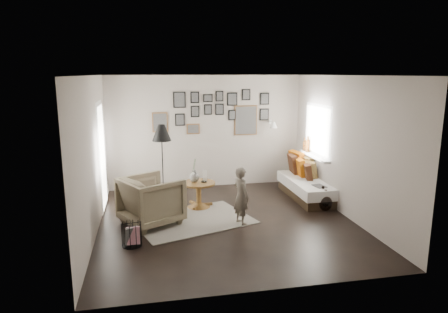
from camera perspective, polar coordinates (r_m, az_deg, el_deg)
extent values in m
plane|color=black|center=(7.34, 0.39, -9.25)|extent=(4.80, 4.80, 0.00)
plane|color=#ADA298|center=(9.31, -2.60, 3.54)|extent=(4.50, 0.00, 4.50)
plane|color=#ADA298|center=(4.71, 6.34, -4.70)|extent=(4.50, 0.00, 4.50)
plane|color=#ADA298|center=(6.89, -18.25, 0.03)|extent=(0.00, 4.80, 4.80)
plane|color=#ADA298|center=(7.74, 16.94, 1.36)|extent=(0.00, 4.80, 4.80)
plane|color=white|center=(6.85, 0.42, 11.51)|extent=(4.80, 4.80, 0.00)
plane|color=white|center=(8.11, -17.06, 0.00)|extent=(0.00, 2.14, 2.14)
plane|color=white|center=(8.11, -17.06, 0.00)|extent=(0.00, 1.88, 1.88)
plane|color=white|center=(8.11, -17.06, 0.00)|extent=(0.00, 1.93, 1.93)
plane|color=white|center=(8.78, 13.24, 3.72)|extent=(0.00, 1.30, 1.30)
plane|color=white|center=(8.78, 13.24, 3.72)|extent=(0.00, 1.14, 1.14)
cube|color=white|center=(8.85, 12.71, 0.06)|extent=(0.15, 1.32, 0.04)
cylinder|color=#8C4C14|center=(9.13, 11.87, 1.48)|extent=(0.10, 0.10, 0.28)
cylinder|color=#8C4C14|center=(9.29, 11.46, 1.49)|extent=(0.08, 0.08, 0.22)
cube|color=brown|center=(9.16, -9.13, 4.85)|extent=(0.35, 0.03, 0.45)
cube|color=black|center=(9.14, -9.12, 4.83)|extent=(0.30, 0.01, 0.40)
cube|color=black|center=(9.14, -6.39, 8.06)|extent=(0.28, 0.03, 0.36)
cube|color=black|center=(9.12, -6.38, 8.05)|extent=(0.23, 0.01, 0.31)
cube|color=black|center=(9.18, -6.32, 5.25)|extent=(0.22, 0.03, 0.28)
cube|color=black|center=(9.16, -6.31, 5.24)|extent=(0.17, 0.01, 0.23)
cube|color=black|center=(9.18, -4.19, 8.42)|extent=(0.20, 0.03, 0.26)
cube|color=black|center=(9.16, -4.18, 8.42)|extent=(0.15, 0.01, 0.21)
cube|color=black|center=(9.20, -4.16, 6.43)|extent=(0.20, 0.03, 0.26)
cube|color=black|center=(9.18, -4.15, 6.42)|extent=(0.15, 0.01, 0.21)
cube|color=black|center=(9.22, -2.32, 8.34)|extent=(0.22, 0.03, 0.18)
cube|color=black|center=(9.20, -2.30, 8.33)|extent=(0.17, 0.01, 0.13)
cube|color=black|center=(9.24, -2.31, 6.73)|extent=(0.18, 0.03, 0.24)
cube|color=black|center=(9.22, -2.29, 6.72)|extent=(0.13, 0.01, 0.19)
cube|color=black|center=(9.26, -0.65, 8.61)|extent=(0.18, 0.03, 0.24)
cube|color=black|center=(9.25, -0.63, 8.60)|extent=(0.13, 0.01, 0.19)
cube|color=black|center=(9.28, -0.65, 6.76)|extent=(0.20, 0.03, 0.26)
cube|color=black|center=(9.27, -0.63, 6.75)|extent=(0.15, 0.01, 0.21)
cube|color=black|center=(9.33, 1.18, 8.20)|extent=(0.24, 0.03, 0.30)
cube|color=black|center=(9.31, 1.20, 8.19)|extent=(0.19, 0.01, 0.25)
cube|color=black|center=(9.36, 1.17, 5.94)|extent=(0.18, 0.03, 0.24)
cube|color=black|center=(9.34, 1.19, 5.93)|extent=(0.13, 0.01, 0.19)
cube|color=brown|center=(9.45, 3.13, 5.18)|extent=(0.55, 0.03, 0.70)
cube|color=black|center=(9.43, 3.15, 5.17)|extent=(0.50, 0.01, 0.65)
cube|color=black|center=(9.40, 3.17, 8.82)|extent=(0.20, 0.03, 0.26)
cube|color=black|center=(9.38, 3.20, 8.82)|extent=(0.15, 0.01, 0.21)
cube|color=black|center=(9.53, 5.81, 8.22)|extent=(0.22, 0.03, 0.28)
cube|color=black|center=(9.51, 5.84, 8.21)|extent=(0.17, 0.01, 0.23)
cube|color=black|center=(9.56, 5.76, 6.00)|extent=(0.22, 0.03, 0.28)
cube|color=black|center=(9.54, 5.80, 5.99)|extent=(0.17, 0.01, 0.23)
cube|color=brown|center=(9.24, -4.43, 3.96)|extent=(0.30, 0.03, 0.24)
cube|color=black|center=(9.22, -4.42, 3.94)|extent=(0.25, 0.01, 0.19)
cube|color=white|center=(9.61, 6.63, 4.93)|extent=(0.06, 0.04, 0.10)
cylinder|color=white|center=(9.49, 6.85, 4.97)|extent=(0.02, 0.24, 0.02)
cone|color=white|center=(9.37, 7.09, 4.51)|extent=(0.18, 0.18, 0.14)
cube|color=beige|center=(7.40, -4.45, -9.05)|extent=(2.36, 1.97, 0.01)
cone|color=brown|center=(8.06, -3.61, -6.95)|extent=(0.49, 0.49, 0.09)
cylinder|color=brown|center=(7.99, -3.63, -5.48)|extent=(0.10, 0.10, 0.38)
cylinder|color=brown|center=(7.93, -3.66, -3.83)|extent=(0.66, 0.66, 0.04)
ellipsoid|color=black|center=(7.90, -4.26, -2.96)|extent=(0.19, 0.19, 0.21)
cylinder|color=black|center=(7.87, -4.28, -2.10)|extent=(0.06, 0.06, 0.04)
cylinder|color=black|center=(7.93, -2.87, -3.60)|extent=(0.11, 0.11, 0.02)
cube|color=black|center=(8.82, 11.88, -5.17)|extent=(0.73, 1.73, 0.20)
cube|color=silver|center=(8.76, 11.94, -3.92)|extent=(0.79, 1.79, 0.22)
cube|color=#AD4F09|center=(9.32, 10.42, -0.77)|extent=(0.28, 0.54, 0.51)
cube|color=#371D11|center=(9.20, 9.88, -1.10)|extent=(0.25, 0.47, 0.45)
cube|color=brown|center=(9.16, 11.59, -1.28)|extent=(0.32, 0.48, 0.44)
cube|color=#AD4F09|center=(8.98, 10.83, -1.57)|extent=(0.22, 0.43, 0.42)
cube|color=brown|center=(8.89, 12.09, -1.88)|extent=(0.26, 0.41, 0.38)
cube|color=#371D11|center=(8.74, 11.89, -2.17)|extent=(0.27, 0.40, 0.36)
cube|color=black|center=(8.25, 13.47, -4.13)|extent=(0.25, 0.30, 0.01)
imported|color=#6E634A|center=(7.21, -10.36, -6.19)|extent=(1.28, 1.26, 0.86)
cube|color=silver|center=(7.24, -10.15, -5.69)|extent=(0.53, 0.54, 0.18)
cylinder|color=black|center=(8.40, -8.60, -6.53)|extent=(0.25, 0.25, 0.03)
cylinder|color=black|center=(8.20, -8.75, -1.78)|extent=(0.02, 0.02, 1.46)
cone|color=black|center=(8.06, -8.91, 3.38)|extent=(0.38, 0.38, 0.33)
cube|color=black|center=(6.48, -13.05, -10.92)|extent=(0.22, 0.18, 0.28)
cube|color=silver|center=(6.46, -12.80, -10.97)|extent=(0.20, 0.08, 0.28)
ellipsoid|color=black|center=(8.16, 13.88, -6.07)|extent=(0.31, 0.31, 0.36)
cylinder|color=black|center=(8.10, 13.96, -4.51)|extent=(0.05, 0.05, 0.11)
ellipsoid|color=black|center=(8.07, 14.25, -6.46)|extent=(0.27, 0.27, 0.31)
cylinder|color=black|center=(8.01, 14.33, -5.02)|extent=(0.05, 0.05, 0.11)
imported|color=#5D5449|center=(7.06, 2.47, -5.65)|extent=(0.37, 0.44, 1.03)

